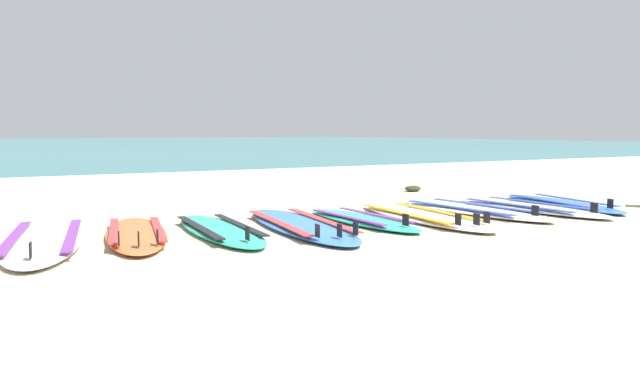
% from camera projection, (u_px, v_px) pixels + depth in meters
% --- Properties ---
extents(ground_plane, '(80.00, 80.00, 0.00)m').
position_uv_depth(ground_plane, '(380.00, 227.00, 6.35)').
color(ground_plane, beige).
extents(sea, '(80.00, 60.00, 0.10)m').
position_uv_depth(sea, '(19.00, 145.00, 37.70)').
color(sea, teal).
rests_on(sea, ground).
extents(wave_foam_strip, '(80.00, 1.06, 0.11)m').
position_uv_depth(wave_foam_strip, '(168.00, 177.00, 12.37)').
color(wave_foam_strip, white).
rests_on(wave_foam_strip, ground).
extents(surfboard_0, '(1.13, 2.60, 0.18)m').
position_uv_depth(surfboard_0, '(44.00, 240.00, 5.41)').
color(surfboard_0, silver).
rests_on(surfboard_0, ground).
extents(surfboard_1, '(0.99, 2.19, 0.18)m').
position_uv_depth(surfboard_1, '(136.00, 234.00, 5.74)').
color(surfboard_1, orange).
rests_on(surfboard_1, ground).
extents(surfboard_2, '(0.75, 2.19, 0.18)m').
position_uv_depth(surfboard_2, '(219.00, 230.00, 5.97)').
color(surfboard_2, '#2DB793').
rests_on(surfboard_2, ground).
extents(surfboard_3, '(1.02, 2.62, 0.18)m').
position_uv_depth(surfboard_3, '(300.00, 225.00, 6.28)').
color(surfboard_3, '#3875CC').
rests_on(surfboard_3, ground).
extents(surfboard_4, '(0.51, 1.94, 0.18)m').
position_uv_depth(surfboard_4, '(361.00, 220.00, 6.64)').
color(surfboard_4, '#2DB793').
rests_on(surfboard_4, ground).
extents(surfboard_5, '(0.88, 2.48, 0.18)m').
position_uv_depth(surfboard_5, '(422.00, 216.00, 6.90)').
color(surfboard_5, silver).
rests_on(surfboard_5, ground).
extents(surfboard_6, '(0.67, 2.37, 0.18)m').
position_uv_depth(surfboard_6, '(471.00, 210.00, 7.46)').
color(surfboard_6, white).
rests_on(surfboard_6, ground).
extents(surfboard_7, '(0.59, 2.30, 0.18)m').
position_uv_depth(surfboard_7, '(529.00, 207.00, 7.69)').
color(surfboard_7, white).
rests_on(surfboard_7, ground).
extents(surfboard_8, '(1.01, 2.24, 0.18)m').
position_uv_depth(surfboard_8, '(561.00, 203.00, 8.12)').
color(surfboard_8, '#3875CC').
rests_on(surfboard_8, ground).
extents(seaweed_clump_near_shoreline, '(0.27, 0.22, 0.09)m').
position_uv_depth(seaweed_clump_near_shoreline, '(413.00, 189.00, 10.03)').
color(seaweed_clump_near_shoreline, '#2D381E').
rests_on(seaweed_clump_near_shoreline, ground).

